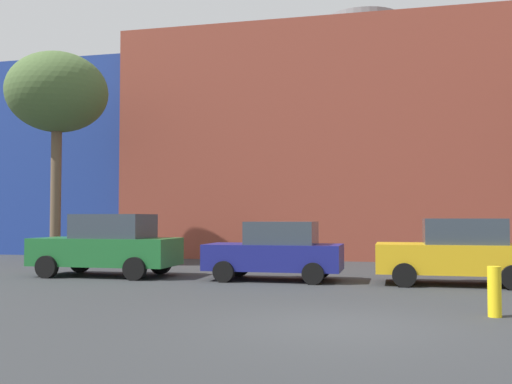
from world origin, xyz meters
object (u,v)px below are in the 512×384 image
object	(u,v)px
bare_tree_0	(57,94)
bollard_yellow_0	(494,292)
parked_car_1	(276,251)
parked_car_2	(457,252)
parked_car_0	(108,245)

from	to	relation	value
bare_tree_0	bollard_yellow_0	size ratio (longest dim) A/B	8.98
parked_car_1	bare_tree_0	world-z (taller)	bare_tree_0
parked_car_2	parked_car_0	bearing A→B (deg)	0.00
bare_tree_0	bollard_yellow_0	xyz separation A→B (m)	(14.34, -8.82, -6.07)
parked_car_1	bollard_yellow_0	bearing A→B (deg)	134.24
parked_car_0	bare_tree_0	distance (m)	7.81
parked_car_0	parked_car_1	distance (m)	5.22
bollard_yellow_0	bare_tree_0	bearing A→B (deg)	148.41
bare_tree_0	parked_car_1	bearing A→B (deg)	-21.37
parked_car_2	bollard_yellow_0	world-z (taller)	parked_car_2
parked_car_1	bare_tree_0	xyz separation A→B (m)	(-9.29, 3.64, 5.70)
parked_car_2	bollard_yellow_0	bearing A→B (deg)	91.57
parked_car_2	bare_tree_0	xyz separation A→B (m)	(-14.20, 3.64, 5.65)
parked_car_0	parked_car_1	world-z (taller)	parked_car_0
parked_car_0	parked_car_2	distance (m)	10.13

